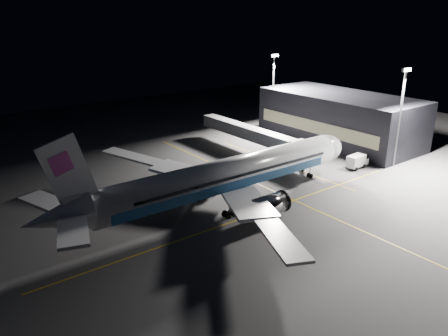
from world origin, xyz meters
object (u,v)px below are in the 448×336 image
jet_bridge (256,135)px  safety_cone_a (165,194)px  floodlight_mast_south (401,109)px  service_truck (357,161)px  baggage_tug (201,179)px  floodlight_mast_north (273,86)px  airliner (223,177)px  safety_cone_b (214,195)px  safety_cone_c (208,173)px

jet_bridge → safety_cone_a: 30.48m
floodlight_mast_south → service_truck: (-7.11, 4.06, -10.85)m
floodlight_mast_south → baggage_tug: floodlight_mast_south is taller
floodlight_mast_north → jet_bridge: bearing=-142.3°
floodlight_mast_south → baggage_tug: bearing=156.0°
floodlight_mast_north → floodlight_mast_south: (0.00, -38.00, 0.00)m
airliner → floodlight_mast_south: (41.08, -6.01, 7.21)m
jet_bridge → floodlight_mast_north: bearing=37.7°
service_truck → safety_cone_a: bearing=159.1°
service_truck → safety_cone_b: bearing=165.0°
service_truck → safety_cone_c: 31.64m
baggage_tug → safety_cone_b: size_ratio=4.31×
floodlight_mast_south → safety_cone_b: floodlight_mast_south is taller
airliner → floodlight_mast_north: floodlight_mast_north is taller
baggage_tug → floodlight_mast_south: bearing=-1.2°
floodlight_mast_south → safety_cone_a: size_ratio=38.36×
service_truck → baggage_tug: service_truck is taller
baggage_tug → safety_cone_b: baggage_tug is taller
floodlight_mast_north → safety_cone_a: 53.42m
floodlight_mast_north → floodlight_mast_south: 38.00m
baggage_tug → floodlight_mast_north: bearing=51.5°
floodlight_mast_south → safety_cone_a: floodlight_mast_south is taller
floodlight_mast_south → safety_cone_c: bearing=149.8°
jet_bridge → floodlight_mast_south: floodlight_mast_south is taller
jet_bridge → floodlight_mast_north: size_ratio=1.66×
floodlight_mast_north → safety_cone_b: size_ratio=35.01×
service_truck → safety_cone_a: (-39.86, 11.56, -1.25)m
jet_bridge → safety_cone_a: size_ratio=63.74×
service_truck → floodlight_mast_south: bearing=-34.5°
floodlight_mast_south → safety_cone_a: (-46.96, 15.61, -12.10)m
airliner → jet_bridge: (23.08, 18.06, -0.58)m
floodlight_mast_south → airliner: bearing=171.7°
safety_cone_a → floodlight_mast_south: bearing=-18.4°
service_truck → safety_cone_b: 33.58m
jet_bridge → safety_cone_b: 26.57m
jet_bridge → airliner: bearing=-142.0°
airliner → jet_bridge: size_ratio=1.79×
service_truck → safety_cone_a: 41.52m
baggage_tug → safety_cone_c: baggage_tug is taller
service_truck → safety_cone_a: size_ratio=10.62×
service_truck → safety_cone_c: (-27.30, 15.94, -1.23)m
airliner → baggage_tug: size_ratio=24.11×
airliner → floodlight_mast_north: bearing=37.9°
jet_bridge → baggage_tug: bearing=-160.8°
baggage_tug → safety_cone_c: (3.84, 2.99, -0.40)m
floodlight_mast_north → airliner: bearing=-142.1°
baggage_tug → safety_cone_a: size_ratio=4.72×
airliner → safety_cone_a: size_ratio=113.92×
floodlight_mast_north → floodlight_mast_south: size_ratio=1.00×
floodlight_mast_north → safety_cone_a: bearing=-154.5°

